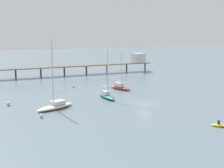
# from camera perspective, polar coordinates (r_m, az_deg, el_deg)

# --- Properties ---
(ground_plane) EXTENTS (400.00, 400.00, 0.00)m
(ground_plane) POSITION_cam_1_polar(r_m,az_deg,el_deg) (62.83, 5.92, -3.54)
(ground_plane) COLOR slate
(pier) EXTENTS (55.47, 5.19, 6.45)m
(pier) POSITION_cam_1_polar(r_m,az_deg,el_deg) (107.54, -1.41, 3.92)
(pier) COLOR brown
(pier) RESTS_ON ground_plane
(sailboat_cream) EXTENTS (8.41, 5.91, 12.84)m
(sailboat_cream) POSITION_cam_1_polar(r_m,az_deg,el_deg) (59.22, -10.19, -3.75)
(sailboat_cream) COLOR beige
(sailboat_cream) RESTS_ON ground_plane
(sailboat_teal) EXTENTS (1.78, 7.00, 10.36)m
(sailboat_teal) POSITION_cam_1_polar(r_m,az_deg,el_deg) (67.17, -0.94, -2.03)
(sailboat_teal) COLOR #1E727A
(sailboat_teal) RESTS_ON ground_plane
(sailboat_red) EXTENTS (3.95, 6.80, 9.09)m
(sailboat_red) POSITION_cam_1_polar(r_m,az_deg,el_deg) (77.48, 1.48, -0.49)
(sailboat_red) COLOR red
(sailboat_red) RESTS_ON ground_plane
(dinghy_yellow) EXTENTS (2.25, 2.30, 1.14)m
(dinghy_yellow) POSITION_cam_1_polar(r_m,az_deg,el_deg) (50.29, 18.78, -7.06)
(dinghy_yellow) COLOR yellow
(dinghy_yellow) RESTS_ON ground_plane
(mooring_buoy_near) EXTENTS (0.66, 0.66, 0.66)m
(mooring_buoy_near) POSITION_cam_1_polar(r_m,az_deg,el_deg) (53.66, -12.69, -5.63)
(mooring_buoy_near) COLOR silver
(mooring_buoy_near) RESTS_ON ground_plane
(mooring_buoy_outer) EXTENTS (0.82, 0.82, 0.82)m
(mooring_buoy_outer) POSITION_cam_1_polar(r_m,az_deg,el_deg) (63.94, -18.29, -3.37)
(mooring_buoy_outer) COLOR silver
(mooring_buoy_outer) RESTS_ON ground_plane
(mooring_buoy_inner) EXTENTS (0.60, 0.60, 0.60)m
(mooring_buoy_inner) POSITION_cam_1_polar(r_m,az_deg,el_deg) (81.02, -7.01, -0.40)
(mooring_buoy_inner) COLOR silver
(mooring_buoy_inner) RESTS_ON ground_plane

